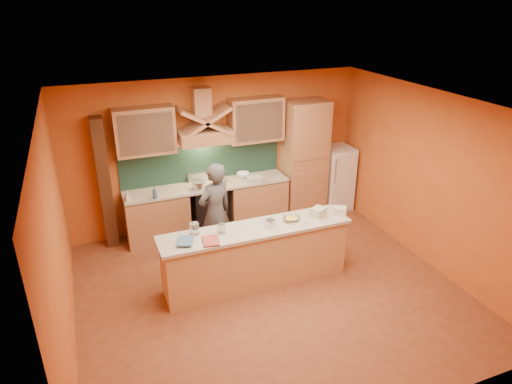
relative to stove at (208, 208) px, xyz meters
name	(u,v)px	position (x,y,z in m)	size (l,w,h in m)	color
floor	(269,291)	(0.30, -2.20, -0.45)	(5.50, 5.00, 0.01)	brown
ceiling	(272,107)	(0.30, -2.20, 2.35)	(5.50, 5.00, 0.01)	white
wall_back	(217,153)	(0.30, 0.30, 0.95)	(5.50, 0.02, 2.80)	#CA6227
wall_front	(378,317)	(0.30, -4.70, 0.95)	(5.50, 0.02, 2.80)	#CA6227
wall_left	(57,244)	(-2.45, -2.20, 0.95)	(0.02, 5.00, 2.80)	#CA6227
wall_right	(430,180)	(3.05, -2.20, 0.95)	(0.02, 5.00, 2.80)	#CA6227
base_cabinet_left	(157,217)	(-0.95, 0.00, -0.02)	(1.10, 0.60, 0.86)	tan
base_cabinet_right	(256,201)	(0.95, 0.00, -0.02)	(1.10, 0.60, 0.86)	tan
counter_top	(207,186)	(0.00, 0.00, 0.45)	(3.00, 0.62, 0.04)	beige
stove	(208,208)	(0.00, 0.00, 0.00)	(0.60, 0.58, 0.90)	black
backsplash	(202,163)	(0.00, 0.28, 0.80)	(3.00, 0.03, 0.70)	#17342C
range_hood	(204,136)	(0.00, 0.05, 1.37)	(0.92, 0.50, 0.24)	tan
hood_chimney	(201,102)	(0.00, 0.15, 1.95)	(0.30, 0.30, 0.50)	tan
upper_cabinet_left	(145,131)	(-1.00, 0.12, 1.55)	(1.00, 0.35, 0.80)	tan
upper_cabinet_right	(256,120)	(1.00, 0.12, 1.55)	(1.00, 0.35, 0.80)	tan
pantry_column	(304,159)	(1.95, 0.00, 0.70)	(0.80, 0.60, 2.30)	tan
fridge	(336,178)	(2.70, 0.00, 0.20)	(0.58, 0.60, 1.30)	white
trim_column_left	(105,184)	(-1.75, 0.15, 0.70)	(0.20, 0.30, 2.30)	#472816
island_body	(256,257)	(0.20, -1.90, -0.01)	(2.80, 0.55, 0.88)	tan
island_top	(256,229)	(0.20, -1.90, 0.47)	(2.90, 0.62, 0.05)	beige
person	(215,213)	(-0.16, -1.03, 0.40)	(0.62, 0.41, 1.71)	#4C4C51
pot_large	(199,186)	(-0.20, -0.13, 0.52)	(0.21, 0.21, 0.15)	silver
pot_small	(219,179)	(0.25, 0.08, 0.52)	(0.20, 0.20, 0.14)	silver
soap_bottle_a	(128,195)	(-1.42, -0.17, 0.56)	(0.08, 0.09, 0.19)	silver
soap_bottle_b	(155,193)	(-0.99, -0.25, 0.57)	(0.08, 0.08, 0.21)	#325C8B
bowl_back	(243,175)	(0.74, 0.12, 0.51)	(0.25, 0.25, 0.08)	white
dish_rack	(254,179)	(0.84, -0.19, 0.52)	(0.28, 0.22, 0.10)	silver
book_lower	(203,242)	(-0.64, -2.03, 0.51)	(0.23, 0.30, 0.03)	#AB423D
book_upper	(178,241)	(-0.97, -1.91, 0.53)	(0.21, 0.29, 0.02)	teal
jar_large	(194,229)	(-0.68, -1.74, 0.58)	(0.14, 0.14, 0.17)	white
jar_small	(222,228)	(-0.31, -1.85, 0.56)	(0.11, 0.11, 0.14)	silver
kitchen_scale	(270,224)	(0.40, -1.96, 0.55)	(0.13, 0.13, 0.11)	white
mixing_bowl	(291,219)	(0.79, -1.88, 0.53)	(0.25, 0.25, 0.06)	white
cloth	(299,222)	(0.87, -1.97, 0.50)	(0.25, 0.19, 0.02)	beige
grocery_bag_a	(318,212)	(1.23, -1.90, 0.57)	(0.22, 0.17, 0.14)	beige
grocery_bag_b	(340,211)	(1.58, -1.96, 0.55)	(0.20, 0.15, 0.12)	beige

